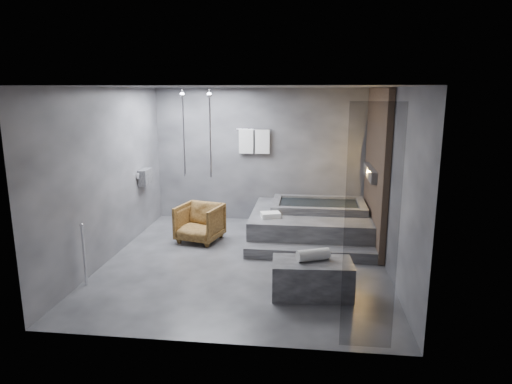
# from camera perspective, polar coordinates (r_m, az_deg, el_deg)

# --- Properties ---
(room) EXTENTS (5.00, 5.04, 2.82)m
(room) POSITION_cam_1_polar(r_m,az_deg,el_deg) (7.33, 1.94, 4.63)
(room) COLOR #2E2E31
(room) RESTS_ON ground
(tub_deck) EXTENTS (2.20, 2.00, 0.50)m
(tub_deck) POSITION_cam_1_polar(r_m,az_deg,el_deg) (8.81, 6.80, -3.94)
(tub_deck) COLOR #343436
(tub_deck) RESTS_ON ground
(tub_step) EXTENTS (2.20, 0.36, 0.18)m
(tub_step) POSITION_cam_1_polar(r_m,az_deg,el_deg) (7.74, 6.74, -7.57)
(tub_step) COLOR #343436
(tub_step) RESTS_ON ground
(concrete_bench) EXTENTS (1.12, 0.66, 0.49)m
(concrete_bench) POSITION_cam_1_polar(r_m,az_deg,el_deg) (6.38, 7.02, -10.63)
(concrete_bench) COLOR #363639
(concrete_bench) RESTS_ON ground
(driftwood_chair) EXTENTS (0.90, 0.92, 0.69)m
(driftwood_chair) POSITION_cam_1_polar(r_m,az_deg,el_deg) (8.53, -7.05, -3.83)
(driftwood_chair) COLOR #422910
(driftwood_chair) RESTS_ON ground
(rolled_towel) EXTENTS (0.47, 0.32, 0.16)m
(rolled_towel) POSITION_cam_1_polar(r_m,az_deg,el_deg) (6.29, 7.16, -7.80)
(rolled_towel) COLOR silver
(rolled_towel) RESTS_ON concrete_bench
(deck_towel) EXTENTS (0.39, 0.33, 0.09)m
(deck_towel) POSITION_cam_1_polar(r_m,az_deg,el_deg) (8.25, 1.82, -2.87)
(deck_towel) COLOR white
(deck_towel) RESTS_ON tub_deck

